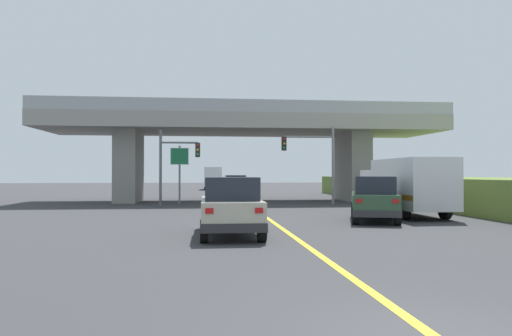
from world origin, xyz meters
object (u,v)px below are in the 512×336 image
traffic_signal_nearside (315,155)px  traffic_signal_farside (175,159)px  sedan_oncoming (235,187)px  highway_sign (180,162)px  suv_lead (230,206)px  suv_crossing (374,199)px  box_truck (406,185)px  semi_truck_distant (213,178)px

traffic_signal_nearside → traffic_signal_farside: traffic_signal_nearside is taller
sedan_oncoming → traffic_signal_nearside: size_ratio=0.80×
highway_sign → suv_lead: bearing=-81.4°
suv_crossing → box_truck: (2.62, 2.58, 0.53)m
suv_lead → sedan_oncoming: bearing=86.1°
box_truck → semi_truck_distant: semi_truck_distant is taller
suv_crossing → sedan_oncoming: (-4.96, 20.91, -0.00)m
box_truck → semi_truck_distant: bearing=102.2°
traffic_signal_farside → highway_sign: 2.46m
suv_lead → highway_sign: bearing=98.6°
sedan_oncoming → semi_truck_distant: 24.14m
traffic_signal_nearside → highway_sign: size_ratio=1.32×
sedan_oncoming → highway_sign: 8.74m
traffic_signal_farside → semi_truck_distant: size_ratio=0.78×
suv_lead → traffic_signal_farside: 15.87m
suv_lead → suv_crossing: same height
traffic_signal_farside → sedan_oncoming: bearing=64.6°
sedan_oncoming → traffic_signal_farside: size_ratio=0.87×
sedan_oncoming → highway_sign: (-4.43, -7.28, 1.96)m
box_truck → traffic_signal_farside: size_ratio=1.46×
suv_crossing → traffic_signal_farside: size_ratio=0.99×
suv_lead → semi_truck_distant: 49.27m
semi_truck_distant → sedan_oncoming: bearing=-86.2°
suv_lead → suv_crossing: (6.69, 4.27, -0.00)m
sedan_oncoming → highway_sign: highway_sign is taller
highway_sign → semi_truck_distant: highway_sign is taller
suv_crossing → suv_lead: bearing=-130.7°
highway_sign → suv_crossing: bearing=-55.4°
sedan_oncoming → highway_sign: bearing=-121.3°
highway_sign → traffic_signal_nearside: bearing=-10.5°
sedan_oncoming → box_truck: bearing=-67.5°
semi_truck_distant → box_truck: bearing=-77.8°
sedan_oncoming → traffic_signal_nearside: traffic_signal_nearside is taller
sedan_oncoming → traffic_signal_farside: 10.97m
sedan_oncoming → traffic_signal_farside: traffic_signal_farside is taller
suv_lead → highway_sign: (-2.70, 17.91, 1.96)m
sedan_oncoming → suv_lead: bearing=-93.9°
suv_crossing → traffic_signal_nearside: traffic_signal_nearside is taller
suv_crossing → sedan_oncoming: same height
suv_crossing → traffic_signal_nearside: 12.13m
box_truck → traffic_signal_nearside: 9.83m
highway_sign → semi_truck_distant: bearing=84.8°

